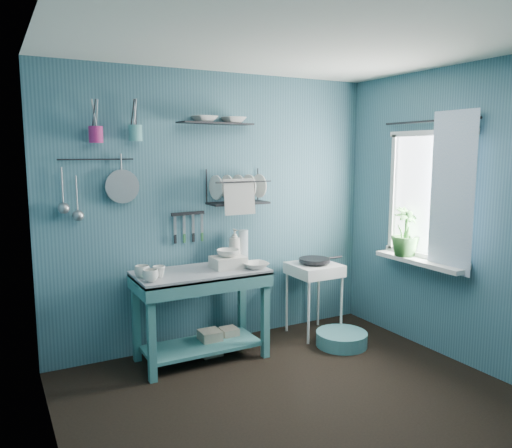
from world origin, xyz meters
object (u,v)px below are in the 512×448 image
storage_tin_small (229,339)px  utensil_cup_teal (135,133)px  mug_left (150,276)px  mug_mid (159,272)px  utensil_cup_magenta (96,135)px  floor_basin (342,339)px  water_bottle (243,245)px  colander (122,186)px  dish_rack (238,187)px  potted_plant (405,232)px  wash_tub (228,262)px  frying_pan (314,260)px  mug_right (142,272)px  storage_tin_large (210,342)px  soap_bottle (235,245)px  work_counter (201,315)px  hotplate_stand (314,299)px

storage_tin_small → utensil_cup_teal: bearing=165.8°
mug_left → mug_mid: bearing=45.0°
utensil_cup_magenta → floor_basin: (2.02, -0.61, -1.86)m
water_bottle → utensil_cup_magenta: 1.62m
utensil_cup_magenta → colander: size_ratio=0.46×
dish_rack → utensil_cup_teal: (-0.91, 0.05, 0.47)m
utensil_cup_magenta → water_bottle: bearing=-2.2°
utensil_cup_teal → potted_plant: (2.27, -0.79, -0.88)m
wash_tub → dish_rack: 0.71m
water_bottle → potted_plant: size_ratio=0.62×
mug_mid → utensil_cup_magenta: 1.20m
wash_tub → frying_pan: bearing=3.4°
mug_left → mug_right: same height
water_bottle → storage_tin_large: 0.93m
frying_pan → floor_basin: bearing=-81.7°
soap_bottle → storage_tin_small: (-0.12, -0.12, -0.84)m
soap_bottle → colander: colander is taller
mug_right → soap_bottle: bearing=12.3°
mug_mid → water_bottle: bearing=17.3°
work_counter → storage_tin_small: work_counter is taller
utensil_cup_magenta → colander: utensil_cup_magenta is taller
potted_plant → storage_tin_large: potted_plant is taller
colander → potted_plant: 2.56m
work_counter → colander: size_ratio=3.97×
hotplate_stand → storage_tin_small: (-0.90, 0.04, -0.25)m
frying_pan → utensil_cup_teal: (-1.65, 0.23, 1.19)m
storage_tin_small → floor_basin: storage_tin_small is taller
mug_left → wash_tub: wash_tub is taller
hotplate_stand → dish_rack: (-0.73, 0.18, 1.12)m
mug_mid → water_bottle: 0.95m
wash_tub → floor_basin: 1.31m
mug_right → frying_pan: bearing=1.2°
storage_tin_large → storage_tin_small: bearing=8.5°
frying_pan → potted_plant: (0.62, -0.56, 0.31)m
mug_mid → utensil_cup_teal: utensil_cup_teal is taller
hotplate_stand → dish_rack: size_ratio=1.29×
soap_bottle → floor_basin: bearing=-33.0°
utensil_cup_teal → mug_left: bearing=-94.6°
soap_bottle → water_bottle: soap_bottle is taller
dish_rack → floor_basin: bearing=-42.9°
water_bottle → utensil_cup_magenta: utensil_cup_magenta is taller
dish_rack → storage_tin_large: dish_rack is taller
hotplate_stand → storage_tin_large: bearing=180.0°
storage_tin_small → water_bottle: bearing=32.5°
hotplate_stand → frying_pan: bearing=0.0°
colander → storage_tin_large: colander is taller
mug_left → water_bottle: water_bottle is taller
potted_plant → storage_tin_small: potted_plant is taller
wash_tub → work_counter: bearing=175.4°
storage_tin_small → utensil_cup_magenta: bearing=169.9°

